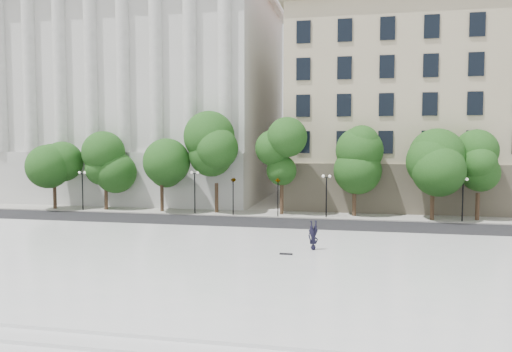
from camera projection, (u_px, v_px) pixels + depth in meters
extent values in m
plane|color=beige|center=(171.00, 281.00, 25.63)|extent=(160.00, 160.00, 0.00)
cube|color=white|center=(190.00, 263.00, 28.55)|extent=(44.00, 22.00, 0.45)
cube|color=black|center=(247.00, 224.00, 43.23)|extent=(60.00, 8.00, 0.02)
cube|color=#B4B2A6|center=(260.00, 214.00, 49.09)|extent=(60.00, 4.00, 0.12)
cube|color=silver|center=(156.00, 101.00, 66.26)|extent=(30.00, 26.00, 25.00)
cube|color=silver|center=(155.00, 3.00, 65.37)|extent=(31.50, 27.50, 0.60)
cube|color=#B8AC8C|center=(449.00, 113.00, 59.07)|extent=(36.00, 26.00, 21.00)
cube|color=#AF5638|center=(452.00, 12.00, 58.25)|extent=(34.00, 24.00, 1.40)
cylinder|color=black|center=(233.00, 198.00, 47.76)|extent=(0.10, 0.10, 3.50)
imported|color=black|center=(233.00, 176.00, 47.62)|extent=(0.93, 1.93, 0.76)
cylinder|color=black|center=(278.00, 199.00, 46.90)|extent=(0.10, 0.10, 3.50)
imported|color=black|center=(278.00, 177.00, 46.76)|extent=(1.08, 1.91, 0.77)
imported|color=black|center=(313.00, 246.00, 30.96)|extent=(1.53, 1.90, 0.50)
cube|color=black|center=(286.00, 254.00, 29.68)|extent=(0.77, 0.20, 0.08)
cube|color=white|center=(81.00, 344.00, 17.31)|extent=(44.00, 1.00, 0.30)
cylinder|color=#382619|center=(55.00, 194.00, 52.35)|extent=(0.36, 0.36, 3.21)
sphere|color=#1A4714|center=(54.00, 153.00, 52.05)|extent=(3.87, 3.87, 3.87)
cylinder|color=#382619|center=(106.00, 197.00, 51.64)|extent=(0.36, 0.36, 2.88)
sphere|color=#1A4714|center=(105.00, 159.00, 51.37)|extent=(4.31, 4.31, 4.31)
cylinder|color=#382619|center=(162.00, 198.00, 50.41)|extent=(0.36, 0.36, 2.81)
sphere|color=#1A4714|center=(162.00, 161.00, 50.14)|extent=(4.04, 4.04, 4.04)
cylinder|color=#382619|center=(217.00, 198.00, 49.46)|extent=(0.36, 0.36, 3.04)
sphere|color=#1A4714|center=(216.00, 157.00, 49.17)|extent=(4.39, 4.39, 4.39)
cylinder|color=#382619|center=(282.00, 200.00, 48.23)|extent=(0.36, 0.36, 3.07)
sphere|color=#1A4714|center=(282.00, 157.00, 47.94)|extent=(3.44, 3.44, 3.44)
cylinder|color=#382619|center=(354.00, 202.00, 47.24)|extent=(0.36, 0.36, 2.81)
sphere|color=#1A4714|center=(355.00, 162.00, 46.97)|extent=(3.85, 3.85, 3.85)
cylinder|color=#382619|center=(432.00, 207.00, 44.93)|extent=(0.36, 0.36, 2.49)
sphere|color=#1A4714|center=(433.00, 170.00, 44.69)|extent=(4.40, 4.40, 4.40)
cylinder|color=#382619|center=(477.00, 207.00, 44.71)|extent=(0.36, 0.36, 2.54)
sphere|color=#1A4714|center=(479.00, 169.00, 44.47)|extent=(3.63, 3.63, 3.63)
cylinder|color=black|center=(83.00, 192.00, 51.22)|extent=(0.12, 0.12, 3.89)
cube|color=black|center=(82.00, 173.00, 51.08)|extent=(0.60, 0.06, 0.06)
sphere|color=white|center=(79.00, 172.00, 51.14)|extent=(0.28, 0.28, 0.28)
sphere|color=white|center=(85.00, 173.00, 51.02)|extent=(0.28, 0.28, 0.28)
cylinder|color=black|center=(195.00, 194.00, 48.82)|extent=(0.12, 0.12, 4.04)
cube|color=black|center=(195.00, 173.00, 48.68)|extent=(0.60, 0.06, 0.06)
sphere|color=white|center=(192.00, 172.00, 48.73)|extent=(0.28, 0.28, 0.28)
sphere|color=white|center=(198.00, 173.00, 48.61)|extent=(0.28, 0.28, 0.28)
cylinder|color=black|center=(326.00, 198.00, 46.29)|extent=(0.12, 0.12, 3.86)
cube|color=black|center=(327.00, 177.00, 46.16)|extent=(0.60, 0.06, 0.06)
sphere|color=white|center=(323.00, 176.00, 46.21)|extent=(0.28, 0.28, 0.28)
sphere|color=white|center=(330.00, 176.00, 46.09)|extent=(0.28, 0.28, 0.28)
cylinder|color=black|center=(463.00, 202.00, 43.93)|extent=(0.12, 0.12, 3.76)
cube|color=black|center=(463.00, 180.00, 43.80)|extent=(0.60, 0.06, 0.06)
sphere|color=white|center=(460.00, 179.00, 43.85)|extent=(0.28, 0.28, 0.28)
sphere|color=white|center=(467.00, 179.00, 43.73)|extent=(0.28, 0.28, 0.28)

